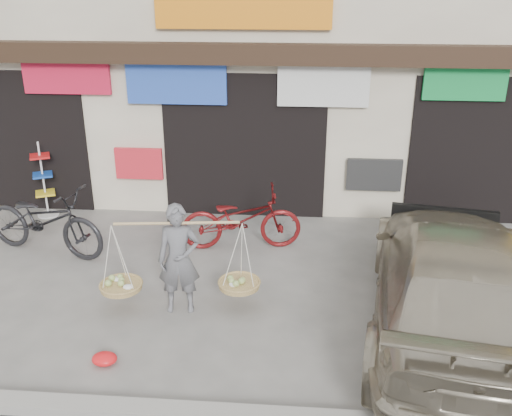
# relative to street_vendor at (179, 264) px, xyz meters

# --- Properties ---
(ground) EXTENTS (70.00, 70.00, 0.00)m
(ground) POSITION_rel_street_vendor_xyz_m (0.55, -0.07, -0.71)
(ground) COLOR slate
(ground) RESTS_ON ground
(kerb) EXTENTS (70.00, 0.25, 0.12)m
(kerb) POSITION_rel_street_vendor_xyz_m (0.55, -2.07, -0.65)
(kerb) COLOR gray
(kerb) RESTS_ON ground
(shophouse_block) EXTENTS (14.00, 6.32, 7.00)m
(shophouse_block) POSITION_rel_street_vendor_xyz_m (0.54, 6.35, 2.73)
(shophouse_block) COLOR beige
(shophouse_block) RESTS_ON ground
(street_vendor) EXTENTS (2.16, 0.75, 1.56)m
(street_vendor) POSITION_rel_street_vendor_xyz_m (0.00, 0.00, 0.00)
(street_vendor) COLOR slate
(street_vendor) RESTS_ON ground
(bike_0) EXTENTS (2.35, 1.34, 1.17)m
(bike_0) POSITION_rel_street_vendor_xyz_m (-2.57, 1.54, -0.13)
(bike_0) COLOR black
(bike_0) RESTS_ON ground
(bike_2) EXTENTS (2.09, 0.97, 1.06)m
(bike_2) POSITION_rel_street_vendor_xyz_m (0.63, 1.99, -0.19)
(bike_2) COLOR maroon
(bike_2) RESTS_ON ground
(suv) EXTENTS (2.87, 5.36, 1.48)m
(suv) POSITION_rel_street_vendor_xyz_m (3.59, -0.22, 0.02)
(suv) COLOR #ADA28B
(suv) RESTS_ON ground
(display_rack) EXTENTS (0.46, 0.46, 1.47)m
(display_rack) POSITION_rel_street_vendor_xyz_m (-3.24, 3.06, -0.12)
(display_rack) COLOR silver
(display_rack) RESTS_ON ground
(red_bag) EXTENTS (0.31, 0.25, 0.14)m
(red_bag) POSITION_rel_street_vendor_xyz_m (-0.68, -1.26, -0.64)
(red_bag) COLOR red
(red_bag) RESTS_ON ground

